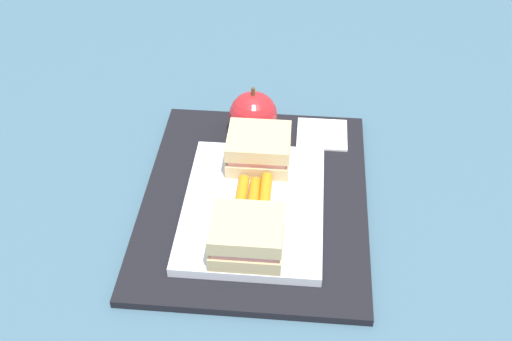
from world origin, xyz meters
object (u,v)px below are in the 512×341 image
(sandwich_half_left, at_px, (247,236))
(sandwich_half_right, at_px, (259,149))
(food_tray, at_px, (253,206))
(apple, at_px, (253,115))
(carrot_sticks_bundle, at_px, (253,199))
(paper_napkin, at_px, (322,134))

(sandwich_half_left, relative_size, sandwich_half_right, 1.00)
(sandwich_half_left, bearing_deg, sandwich_half_right, 0.00)
(food_tray, height_order, sandwich_half_right, sandwich_half_right)
(apple, bearing_deg, carrot_sticks_bundle, -174.80)
(sandwich_half_left, bearing_deg, food_tray, 0.00)
(food_tray, distance_m, sandwich_half_left, 0.08)
(sandwich_half_left, xyz_separation_m, carrot_sticks_bundle, (0.08, 0.00, -0.01))
(apple, bearing_deg, food_tray, -174.76)
(food_tray, relative_size, carrot_sticks_bundle, 2.93)
(food_tray, relative_size, sandwich_half_left, 2.88)
(carrot_sticks_bundle, relative_size, apple, 1.01)
(food_tray, relative_size, sandwich_half_right, 2.88)
(sandwich_half_right, xyz_separation_m, carrot_sticks_bundle, (-0.08, 0.00, -0.01))
(carrot_sticks_bundle, xyz_separation_m, apple, (0.15, 0.01, 0.01))
(sandwich_half_right, distance_m, carrot_sticks_bundle, 0.08)
(paper_napkin, bearing_deg, food_tray, 152.76)
(sandwich_half_left, xyz_separation_m, apple, (0.23, 0.01, -0.00))
(apple, xyz_separation_m, paper_napkin, (0.01, -0.10, -0.03))
(sandwich_half_right, bearing_deg, food_tray, 180.00)
(sandwich_half_left, relative_size, paper_napkin, 1.14)
(sandwich_half_left, xyz_separation_m, paper_napkin, (0.24, -0.08, -0.03))
(food_tray, xyz_separation_m, carrot_sticks_bundle, (-0.00, 0.00, 0.01))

